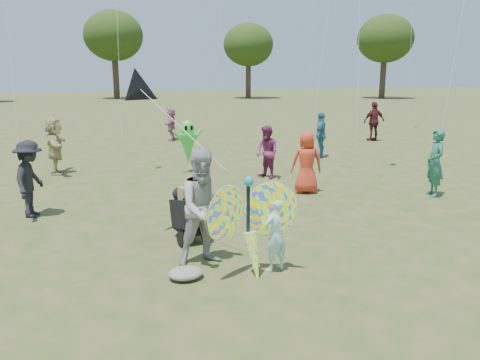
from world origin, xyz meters
The scene contains 17 objects.
ground centered at (0.00, 0.00, 0.00)m, with size 160.00×160.00×0.00m, color #51592B.
child_girl centered at (-0.30, -0.54, 0.63)m, with size 0.46×0.30×1.26m, color #A8DEED.
adult_man centered at (-1.31, 0.13, 1.00)m, with size 0.97×0.76×2.00m, color #9B9A9F.
grey_bag centered at (-1.78, -0.37, 0.09)m, with size 0.57×0.46×0.18m, color gray.
crowd_a centered at (2.58, 3.95, 0.85)m, with size 0.83×0.54×1.70m, color red.
crowd_b centered at (-4.33, 4.07, 0.88)m, with size 1.14×0.65×1.76m, color black.
crowd_c centered at (5.66, 8.72, 0.88)m, with size 1.03×0.43×1.76m, color teal.
crowd_d centered at (-3.95, 8.86, 0.92)m, with size 1.71×0.55×1.85m, color tan.
crowd_e centered at (2.26, 5.96, 0.82)m, with size 0.80×0.62×1.65m, color #7F2A5A.
crowd_f centered at (5.63, 2.51, 0.90)m, with size 0.66×0.43×1.80m, color #266752.
crowd_h centered at (10.30, 11.88, 0.94)m, with size 1.11×0.46×1.89m, color #501A1F.
crowd_j centered at (1.13, 15.39, 0.79)m, with size 1.46×0.47×1.58m, color #AD6384.
jogging_stroller centered at (-1.31, 1.43, 0.61)m, with size 0.61×1.10×1.09m.
butterfly_kite centered at (-0.75, -0.57, 0.85)m, with size 1.74×0.75×1.84m.
delta_kite_rig centered at (-2.06, 1.88, 2.92)m, with size 1.62×1.98×1.73m.
alien_kite centered at (0.15, 7.62, 0.97)m, with size 1.12×0.69×1.74m.
tree_line centered at (3.67, 44.99, 6.86)m, with size 91.78×33.60×10.79m.
Camera 1 is at (-3.27, -7.23, 3.23)m, focal length 35.00 mm.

